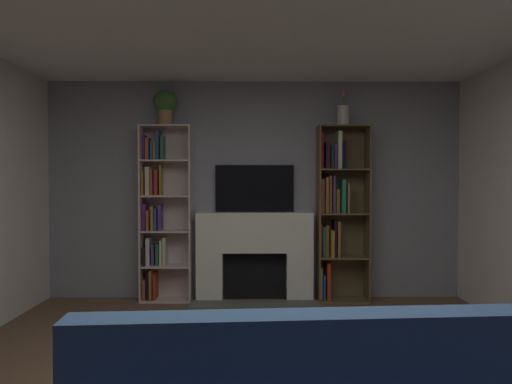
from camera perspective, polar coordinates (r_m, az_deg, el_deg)
name	(u,v)px	position (r m, az deg, el deg)	size (l,w,h in m)	color
wall_back_accent	(255,190)	(5.59, -0.18, 0.26)	(4.99, 0.06, 2.57)	gray
fireplace	(255,253)	(5.49, -0.17, -7.48)	(1.45, 0.55, 1.02)	white
tv	(255,188)	(5.53, -0.18, 0.45)	(0.92, 0.06, 0.55)	black
bookshelf_left	(161,215)	(5.57, -11.49, -2.80)	(0.59, 0.28, 2.03)	beige
bookshelf_right	(337,209)	(5.54, 9.80, -2.02)	(0.59, 0.30, 2.03)	brown
potted_plant	(166,104)	(5.56, -10.95, 10.45)	(0.27, 0.27, 0.41)	#A87A50
vase_with_flowers	(343,114)	(5.56, 10.59, 9.37)	(0.14, 0.14, 0.42)	silver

